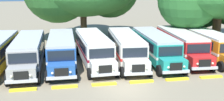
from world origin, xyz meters
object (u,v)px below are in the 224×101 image
Objects in this scene: parked_bus_slot_4 at (126,47)px; parked_bus_slot_7 at (207,43)px; parked_bus_slot_1 at (29,51)px; parked_bus_slot_6 at (181,44)px; parked_bus_slot_5 at (155,46)px; parked_bus_slot_2 at (62,49)px; parked_bus_slot_3 at (93,47)px.

parked_bus_slot_7 is (9.04, -0.01, 0.00)m from parked_bus_slot_4.
parked_bus_slot_1 is 9.62m from parked_bus_slot_4.
parked_bus_slot_5 is at bearing -78.24° from parked_bus_slot_6.
parked_bus_slot_6 is (15.78, 0.41, 0.00)m from parked_bus_slot_1.
parked_bus_slot_2 is (3.12, 0.24, 0.00)m from parked_bus_slot_1.
parked_bus_slot_3 is 1.00× the size of parked_bus_slot_4.
parked_bus_slot_7 is at bearing 85.90° from parked_bus_slot_3.
parked_bus_slot_5 is (3.07, -0.12, 0.00)m from parked_bus_slot_4.
parked_bus_slot_2 is at bearing -88.30° from parked_bus_slot_4.
parked_bus_slot_2 and parked_bus_slot_4 have the same top height.
parked_bus_slot_3 is 9.48m from parked_bus_slot_6.
parked_bus_slot_5 is at bearing 89.77° from parked_bus_slot_1.
parked_bus_slot_6 is (3.09, 0.46, 0.00)m from parked_bus_slot_5.
parked_bus_slot_4 and parked_bus_slot_6 have the same top height.
parked_bus_slot_5 is at bearing 89.11° from parked_bus_slot_2.
parked_bus_slot_3 is at bearing 93.20° from parked_bus_slot_1.
parked_bus_slot_6 is (6.16, 0.34, 0.00)m from parked_bus_slot_4.
parked_bus_slot_4 is at bearing 90.43° from parked_bus_slot_1.
parked_bus_slot_5 is 3.13m from parked_bus_slot_6.
parked_bus_slot_7 is (18.66, 0.06, 0.00)m from parked_bus_slot_1.
parked_bus_slot_2 is 15.54m from parked_bus_slot_7.
parked_bus_slot_3 is 1.00× the size of parked_bus_slot_6.
parked_bus_slot_5 is at bearing 90.89° from parked_bus_slot_4.
parked_bus_slot_7 is at bearing 90.21° from parked_bus_slot_1.
parked_bus_slot_3 and parked_bus_slot_7 have the same top height.
parked_bus_slot_5 and parked_bus_slot_7 have the same top height.
parked_bus_slot_1 is 6.31m from parked_bus_slot_3.
parked_bus_slot_7 is at bearing 92.38° from parked_bus_slot_5.
parked_bus_slot_4 is (3.32, -0.28, 0.00)m from parked_bus_slot_3.
parked_bus_slot_4 is at bearing 89.37° from parked_bus_slot_2.
parked_bus_slot_1 is 0.99× the size of parked_bus_slot_3.
parked_bus_slot_2 is 0.99× the size of parked_bus_slot_6.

